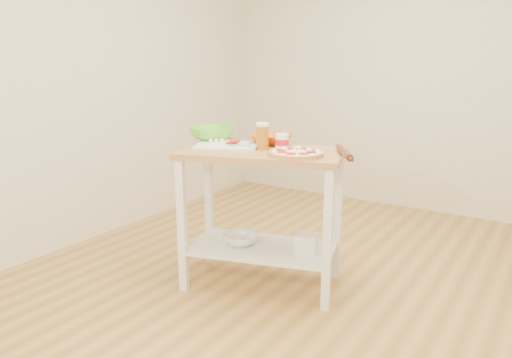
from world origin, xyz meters
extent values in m
cube|color=#B78743|center=(0.00, 0.00, -0.01)|extent=(4.00, 4.50, 0.02)
cube|color=beige|center=(0.00, 2.26, 1.35)|extent=(4.00, 0.02, 2.70)
cube|color=beige|center=(-2.01, 0.00, 1.35)|extent=(0.02, 4.50, 2.70)
cube|color=#B4814A|center=(-0.35, 0.00, 0.88)|extent=(1.12, 0.81, 0.04)
cube|color=white|center=(-0.35, 0.00, 0.25)|extent=(1.02, 0.73, 0.02)
cube|color=white|center=(-0.73, -0.35, 0.43)|extent=(0.06, 0.06, 0.86)
cube|color=white|center=(-0.86, 0.09, 0.43)|extent=(0.06, 0.06, 0.86)
cube|color=white|center=(0.15, -0.09, 0.43)|extent=(0.06, 0.06, 0.86)
cube|color=white|center=(0.02, 0.34, 0.43)|extent=(0.06, 0.06, 0.86)
cylinder|color=tan|center=(-0.09, -0.04, 0.91)|extent=(0.33, 0.33, 0.02)
cylinder|color=tan|center=(-0.09, -0.04, 0.92)|extent=(0.33, 0.33, 0.01)
cylinder|color=white|center=(-0.09, -0.04, 0.92)|extent=(0.29, 0.29, 0.01)
cylinder|color=#B7190A|center=(0.00, -0.03, 0.93)|extent=(0.06, 0.06, 0.01)
cylinder|color=#B7190A|center=(-0.04, 0.03, 0.93)|extent=(0.06, 0.06, 0.01)
cylinder|color=#B7190A|center=(-0.11, 0.05, 0.93)|extent=(0.06, 0.06, 0.01)
cylinder|color=#B7190A|center=(-0.17, 0.01, 0.93)|extent=(0.06, 0.06, 0.01)
cylinder|color=#B7190A|center=(-0.18, -0.06, 0.93)|extent=(0.06, 0.06, 0.01)
cylinder|color=#B7190A|center=(-0.14, -0.12, 0.93)|extent=(0.06, 0.06, 0.01)
cylinder|color=#B7190A|center=(-0.07, -0.14, 0.93)|extent=(0.06, 0.06, 0.01)
cylinder|color=#B7190A|center=(-0.01, -0.10, 0.93)|extent=(0.06, 0.06, 0.01)
sphere|color=white|center=(-0.03, 0.00, 0.93)|extent=(0.04, 0.04, 0.04)
sphere|color=white|center=(-0.12, 0.04, 0.93)|extent=(0.04, 0.04, 0.04)
sphere|color=white|center=(-0.17, -0.04, 0.93)|extent=(0.04, 0.04, 0.04)
plane|color=#1C5C20|center=(0.00, -0.05, 0.93)|extent=(0.03, 0.03, 0.00)
plane|color=#1C5C20|center=(-0.05, 0.01, 0.93)|extent=(0.04, 0.04, 0.00)
plane|color=#1C5C20|center=(-0.12, 0.01, 0.93)|extent=(0.04, 0.04, 0.00)
plane|color=#1C5C20|center=(-0.15, -0.04, 0.93)|extent=(0.03, 0.03, 0.00)
cube|color=white|center=(-0.63, 0.00, 0.91)|extent=(0.49, 0.45, 0.01)
cube|color=#F4EACC|center=(-0.77, 0.01, 0.92)|extent=(0.03, 0.03, 0.02)
cube|color=#F4EACC|center=(-0.73, 0.03, 0.92)|extent=(0.03, 0.03, 0.02)
cube|color=#F4EACC|center=(-0.70, 0.04, 0.92)|extent=(0.03, 0.03, 0.02)
cube|color=#F4EACC|center=(-0.78, 0.05, 0.92)|extent=(0.03, 0.03, 0.02)
cube|color=#F4EACC|center=(-0.75, 0.06, 0.92)|extent=(0.03, 0.03, 0.02)
cube|color=#F4EACC|center=(-0.72, 0.08, 0.92)|extent=(0.03, 0.03, 0.02)
cylinder|color=#B7190A|center=(-0.62, 0.03, 0.92)|extent=(0.07, 0.07, 0.01)
cylinder|color=#B7190A|center=(-0.60, 0.04, 0.92)|extent=(0.07, 0.07, 0.01)
cylinder|color=#B7190A|center=(-0.59, 0.04, 0.93)|extent=(0.07, 0.07, 0.01)
cube|color=#46CFBB|center=(-0.56, -0.04, 0.92)|extent=(0.07, 0.05, 0.01)
cylinder|color=#46CFBB|center=(-0.50, 0.00, 0.92)|extent=(0.10, 0.04, 0.01)
cube|color=silver|center=(-0.71, 0.19, 0.91)|extent=(0.18, 0.05, 0.00)
cube|color=black|center=(-0.84, 0.16, 0.92)|extent=(0.10, 0.03, 0.01)
imported|color=#CF4707|center=(-0.43, 0.23, 0.93)|extent=(0.30, 0.30, 0.07)
imported|color=#65CE2F|center=(-0.84, 0.13, 0.95)|extent=(0.39, 0.39, 0.10)
cylinder|color=#AC6714|center=(-0.37, 0.03, 0.97)|extent=(0.08, 0.08, 0.15)
cylinder|color=white|center=(-0.37, 0.03, 1.06)|extent=(0.08, 0.08, 0.02)
cylinder|color=white|center=(-0.25, 0.07, 0.95)|extent=(0.08, 0.08, 0.10)
cylinder|color=red|center=(-0.25, 0.07, 0.95)|extent=(0.09, 0.09, 0.04)
cylinder|color=silver|center=(-0.23, 0.07, 1.03)|extent=(0.01, 0.05, 0.10)
cylinder|color=#602B16|center=(0.15, 0.10, 0.92)|extent=(0.23, 0.31, 0.04)
imported|color=silver|center=(-0.49, -0.05, 0.30)|extent=(0.32, 0.32, 0.07)
cube|color=white|center=(-0.06, 0.05, 0.32)|extent=(0.16, 0.16, 0.13)
camera|label=1|loc=(1.27, -2.60, 1.47)|focal=35.00mm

